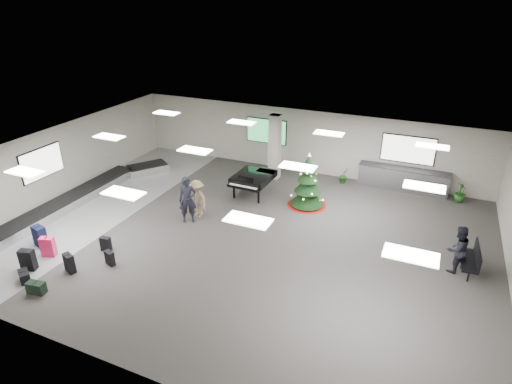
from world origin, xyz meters
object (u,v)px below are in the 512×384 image
at_px(traveler_bench, 457,249).
at_px(potted_plant_left, 344,175).
at_px(pink_suitcase, 48,247).
at_px(potted_plant_right, 460,192).
at_px(service_counter, 403,179).
at_px(christmas_tree, 308,188).
at_px(baggage_carousel, 85,195).
at_px(bench, 472,258).
at_px(traveler_a, 188,200).
at_px(grand_piano, 252,178).
at_px(traveler_b, 197,199).

relative_size(traveler_bench, potted_plant_left, 2.12).
relative_size(pink_suitcase, potted_plant_right, 0.86).
bearing_deg(pink_suitcase, service_counter, 23.36).
distance_m(service_counter, christmas_tree, 4.89).
bearing_deg(service_counter, baggage_carousel, -152.33).
bearing_deg(traveler_bench, bench, 156.14).
relative_size(traveler_a, traveler_bench, 1.15).
xyz_separation_m(traveler_bench, potted_plant_left, (-5.03, 5.62, -0.44)).
distance_m(christmas_tree, grand_piano, 2.59).
bearing_deg(baggage_carousel, traveler_a, 1.55).
xyz_separation_m(service_counter, christmas_tree, (-3.59, -3.31, 0.29)).
bearing_deg(potted_plant_left, bench, -44.63).
height_order(traveler_a, potted_plant_left, traveler_a).
relative_size(baggage_carousel, potted_plant_left, 12.30).
bearing_deg(potted_plant_right, traveler_b, -149.54).
height_order(bench, traveler_bench, traveler_bench).
xyz_separation_m(traveler_b, potted_plant_left, (4.72, 5.74, -0.41)).
distance_m(grand_piano, traveler_a, 3.55).
height_order(bench, traveler_a, traveler_a).
distance_m(grand_piano, traveler_b, 3.01).
distance_m(traveler_b, traveler_bench, 9.74).
relative_size(baggage_carousel, traveler_a, 5.04).
xyz_separation_m(christmas_tree, bench, (6.43, -2.47, -0.30)).
distance_m(baggage_carousel, traveler_a, 5.37).
xyz_separation_m(baggage_carousel, traveler_b, (5.44, 0.68, 0.59)).
xyz_separation_m(pink_suitcase, bench, (13.56, 4.91, 0.17)).
bearing_deg(christmas_tree, service_counter, 42.64).
xyz_separation_m(grand_piano, traveler_bench, (8.52, -2.64, 0.02)).
height_order(grand_piano, traveler_bench, traveler_bench).
distance_m(baggage_carousel, potted_plant_left, 12.01).
bearing_deg(traveler_a, traveler_b, 43.95).
relative_size(traveler_a, potted_plant_right, 2.20).
relative_size(grand_piano, potted_plant_left, 2.59).
xyz_separation_m(grand_piano, potted_plant_left, (3.49, 2.98, -0.42)).
bearing_deg(traveler_b, service_counter, 60.40).
distance_m(grand_piano, bench, 9.37).
distance_m(traveler_bench, potted_plant_right, 5.71).
height_order(pink_suitcase, christmas_tree, christmas_tree).
relative_size(potted_plant_left, potted_plant_right, 0.90).
height_order(service_counter, potted_plant_left, service_counter).
height_order(traveler_a, traveler_bench, traveler_a).
height_order(grand_piano, traveler_b, traveler_b).
bearing_deg(baggage_carousel, potted_plant_left, 32.30).
bearing_deg(traveler_bench, potted_plant_right, -132.62).
xyz_separation_m(service_counter, potted_plant_right, (2.48, -0.24, -0.11)).
distance_m(christmas_tree, traveler_a, 5.13).
xyz_separation_m(baggage_carousel, traveler_a, (5.32, 0.14, 0.75)).
xyz_separation_m(service_counter, bench, (2.85, -5.78, -0.01)).
relative_size(baggage_carousel, pink_suitcase, 12.97).
bearing_deg(potted_plant_left, traveler_a, -127.63).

